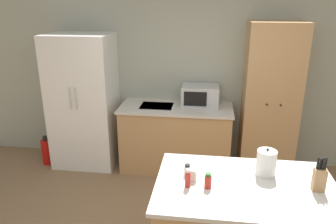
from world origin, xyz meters
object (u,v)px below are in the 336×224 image
(knife_block, at_px, (319,178))
(fire_extinguisher, at_px, (47,151))
(spice_bottle_short_red, at_px, (208,181))
(spice_bottle_green_herb, at_px, (194,176))
(spice_bottle_amber_oil, at_px, (187,170))
(kettle, at_px, (266,163))
(pantry_cabinet, at_px, (270,101))
(spice_bottle_tall_dark, at_px, (188,178))
(refrigerator, at_px, (84,102))
(microwave, at_px, (200,95))

(knife_block, height_order, fire_extinguisher, knife_block)
(spice_bottle_short_red, height_order, spice_bottle_green_herb, spice_bottle_short_red)
(spice_bottle_short_red, relative_size, spice_bottle_amber_oil, 1.26)
(kettle, bearing_deg, pantry_cabinet, 80.19)
(fire_extinguisher, bearing_deg, spice_bottle_amber_oil, -36.20)
(spice_bottle_amber_oil, bearing_deg, spice_bottle_tall_dark, -84.70)
(knife_block, distance_m, spice_bottle_amber_oil, 1.05)
(spice_bottle_short_red, xyz_separation_m, spice_bottle_green_herb, (-0.12, 0.09, -0.01))
(refrigerator, xyz_separation_m, spice_bottle_short_red, (1.79, -1.92, 0.01))
(kettle, xyz_separation_m, fire_extinguisher, (-2.86, 1.50, -0.81))
(kettle, bearing_deg, fire_extinguisher, 152.28)
(microwave, xyz_separation_m, spice_bottle_tall_dark, (-0.02, -2.05, -0.10))
(pantry_cabinet, xyz_separation_m, fire_extinguisher, (-3.15, -0.21, -0.84))
(microwave, distance_m, spice_bottle_tall_dark, 2.05)
(spice_bottle_green_herb, bearing_deg, knife_block, -0.73)
(refrigerator, xyz_separation_m, fire_extinguisher, (-0.58, -0.15, -0.75))
(fire_extinguisher, bearing_deg, spice_bottle_green_herb, -36.91)
(spice_bottle_short_red, bearing_deg, microwave, 94.06)
(refrigerator, relative_size, kettle, 7.57)
(microwave, xyz_separation_m, spice_bottle_short_red, (0.14, -2.04, -0.11))
(refrigerator, bearing_deg, microwave, 4.14)
(microwave, height_order, spice_bottle_short_red, microwave)
(refrigerator, distance_m, spice_bottle_green_herb, 2.48)
(spice_bottle_tall_dark, bearing_deg, spice_bottle_amber_oil, 95.30)
(microwave, xyz_separation_m, fire_extinguisher, (-2.22, -0.27, -0.87))
(spice_bottle_short_red, height_order, kettle, kettle)
(spice_bottle_short_red, height_order, spice_bottle_amber_oil, spice_bottle_short_red)
(knife_block, distance_m, kettle, 0.43)
(spice_bottle_green_herb, bearing_deg, pantry_cabinet, 64.52)
(knife_block, distance_m, spice_bottle_tall_dark, 1.03)
(microwave, bearing_deg, kettle, -70.29)
(spice_bottle_tall_dark, xyz_separation_m, spice_bottle_short_red, (0.16, 0.00, -0.01))
(microwave, bearing_deg, spice_bottle_amber_oil, -91.05)
(spice_bottle_amber_oil, bearing_deg, knife_block, -5.39)
(microwave, relative_size, fire_extinguisher, 1.15)
(spice_bottle_tall_dark, relative_size, spice_bottle_green_herb, 1.59)
(spice_bottle_short_red, bearing_deg, kettle, 29.42)
(pantry_cabinet, xyz_separation_m, kettle, (-0.30, -1.71, -0.03))
(refrigerator, bearing_deg, spice_bottle_amber_oil, -47.41)
(refrigerator, distance_m, pantry_cabinet, 2.57)
(spice_bottle_amber_oil, bearing_deg, refrigerator, 132.59)
(refrigerator, height_order, pantry_cabinet, pantry_cabinet)
(refrigerator, bearing_deg, spice_bottle_short_red, -47.10)
(knife_block, bearing_deg, spice_bottle_short_red, -175.03)
(kettle, height_order, fire_extinguisher, kettle)
(spice_bottle_amber_oil, bearing_deg, fire_extinguisher, 143.80)
(spice_bottle_green_herb, relative_size, fire_extinguisher, 0.23)
(pantry_cabinet, bearing_deg, spice_bottle_short_red, -111.54)
(pantry_cabinet, xyz_separation_m, spice_bottle_short_red, (-0.78, -1.99, -0.08))
(pantry_cabinet, bearing_deg, spice_bottle_amber_oil, -118.00)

